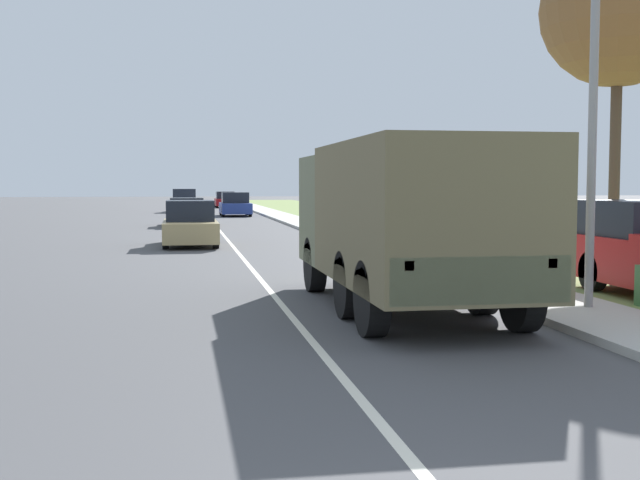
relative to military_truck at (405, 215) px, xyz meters
name	(u,v)px	position (x,y,z in m)	size (l,w,h in m)	color
ground_plane	(214,223)	(-1.95, 29.89, -1.57)	(180.00, 180.00, 0.00)	#4C4C4F
lane_centre_stripe	(214,223)	(-1.95, 29.89, -1.57)	(0.12, 120.00, 0.00)	silver
sidewalk_right	(298,222)	(2.55, 29.89, -1.51)	(1.80, 120.00, 0.12)	beige
grass_strip_right	(377,222)	(6.95, 29.89, -1.56)	(7.00, 120.00, 0.02)	olive
military_truck	(405,215)	(0.00, 0.00, 0.00)	(2.48, 7.09, 2.74)	#606647
car_nearest_ahead	(190,225)	(-3.35, 14.60, -0.88)	(1.80, 4.18, 1.53)	tan
car_second_ahead	(187,213)	(-3.37, 27.61, -0.94)	(1.83, 4.67, 1.40)	tan
car_third_ahead	(235,205)	(-0.17, 39.52, -0.88)	(1.92, 4.03, 1.54)	navy
car_fourth_ahead	(184,202)	(-3.40, 47.58, -0.81)	(1.88, 4.46, 1.71)	silver
car_farthest_ahead	(225,200)	(0.23, 58.61, -0.94)	(1.76, 4.25, 1.40)	maroon
tree_mid_right	(619,9)	(6.31, 4.45, 4.52)	(3.58, 3.58, 7.89)	#4C3D2D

